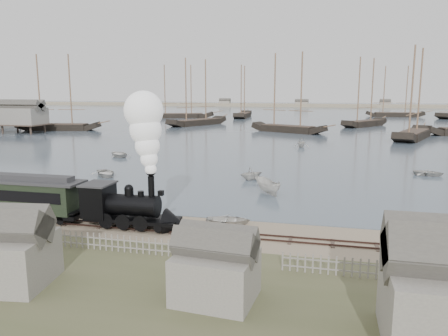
# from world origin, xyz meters

# --- Properties ---
(ground) EXTENTS (600.00, 600.00, 0.00)m
(ground) POSITION_xyz_m (0.00, 0.00, 0.00)
(ground) COLOR #9E8B70
(ground) RESTS_ON ground
(harbor_water) EXTENTS (600.00, 336.00, 0.06)m
(harbor_water) POSITION_xyz_m (0.00, 170.00, 0.03)
(harbor_water) COLOR #42515F
(harbor_water) RESTS_ON ground
(rail_track) EXTENTS (120.00, 1.80, 0.16)m
(rail_track) POSITION_xyz_m (0.00, -2.00, 0.04)
(rail_track) COLOR #37231E
(rail_track) RESTS_ON ground
(picket_fence_west) EXTENTS (19.00, 0.10, 1.20)m
(picket_fence_west) POSITION_xyz_m (-6.50, -7.00, 0.00)
(picket_fence_west) COLOR gray
(picket_fence_west) RESTS_ON ground
(picket_fence_east) EXTENTS (15.00, 0.10, 1.20)m
(picket_fence_east) POSITION_xyz_m (12.50, -7.50, 0.00)
(picket_fence_east) COLOR gray
(picket_fence_east) RESTS_ON ground
(shed_left) EXTENTS (5.00, 4.00, 4.10)m
(shed_left) POSITION_xyz_m (-10.00, -13.00, 0.00)
(shed_left) COLOR gray
(shed_left) RESTS_ON ground
(shed_mid) EXTENTS (4.00, 3.50, 3.60)m
(shed_mid) POSITION_xyz_m (2.00, -12.00, 0.00)
(shed_mid) COLOR gray
(shed_mid) RESTS_ON ground
(far_spit) EXTENTS (500.00, 20.00, 1.80)m
(far_spit) POSITION_xyz_m (0.00, 250.00, 0.00)
(far_spit) COLOR tan
(far_spit) RESTS_ON ground
(locomotive) EXTENTS (8.31, 3.10, 10.36)m
(locomotive) POSITION_xyz_m (-6.54, -2.00, 4.76)
(locomotive) COLOR black
(locomotive) RESTS_ON ground
(passenger_coach) EXTENTS (13.76, 2.65, 3.34)m
(passenger_coach) POSITION_xyz_m (-18.79, -2.00, 2.12)
(passenger_coach) COLOR black
(passenger_coach) RESTS_ON ground
(beached_dinghy) EXTENTS (3.05, 3.91, 0.74)m
(beached_dinghy) POSITION_xyz_m (-0.23, 0.64, 0.37)
(beached_dinghy) COLOR beige
(beached_dinghy) RESTS_ON ground
(rowboat_0) EXTENTS (5.11, 5.10, 0.87)m
(rowboat_0) POSITION_xyz_m (-19.63, 16.20, 0.50)
(rowboat_0) COLOR beige
(rowboat_0) RESTS_ON harbor_water
(rowboat_1) EXTENTS (3.97, 3.99, 1.59)m
(rowboat_1) POSITION_xyz_m (-1.48, 18.36, 0.86)
(rowboat_1) COLOR beige
(rowboat_1) RESTS_ON harbor_water
(rowboat_2) EXTENTS (4.15, 3.77, 1.58)m
(rowboat_2) POSITION_xyz_m (1.39, 11.69, 0.85)
(rowboat_2) COLOR beige
(rowboat_2) RESTS_ON harbor_water
(rowboat_3) EXTENTS (3.35, 4.10, 0.74)m
(rowboat_3) POSITION_xyz_m (19.89, 26.23, 0.43)
(rowboat_3) COLOR beige
(rowboat_3) RESTS_ON harbor_water
(rowboat_6) EXTENTS (5.31, 5.40, 0.92)m
(rowboat_6) POSITION_xyz_m (-25.70, 31.67, 0.52)
(rowboat_6) COLOR beige
(rowboat_6) RESTS_ON harbor_water
(rowboat_7) EXTENTS (3.52, 3.10, 1.75)m
(rowboat_7) POSITION_xyz_m (2.47, 50.42, 0.94)
(rowboat_7) COLOR beige
(rowboat_7) RESTS_ON harbor_water
(schooner_0) EXTENTS (22.39, 9.18, 20.00)m
(schooner_0) POSITION_xyz_m (-62.81, 70.32, 10.06)
(schooner_0) COLOR black
(schooner_0) RESTS_ON harbor_water
(schooner_1) EXTENTS (14.55, 22.66, 20.00)m
(schooner_1) POSITION_xyz_m (-31.76, 95.39, 10.06)
(schooner_1) COLOR black
(schooner_1) RESTS_ON harbor_water
(schooner_2) EXTENTS (20.19, 13.09, 20.00)m
(schooner_2) POSITION_xyz_m (-2.70, 79.21, 10.06)
(schooner_2) COLOR black
(schooner_2) RESTS_ON harbor_water
(schooner_3) EXTENTS (14.60, 18.45, 20.00)m
(schooner_3) POSITION_xyz_m (17.56, 102.39, 10.06)
(schooner_3) COLOR black
(schooner_3) RESTS_ON harbor_water
(schooner_6) EXTENTS (26.19, 14.26, 20.00)m
(schooner_6) POSITION_xyz_m (-48.17, 126.17, 10.06)
(schooner_6) COLOR black
(schooner_6) RESTS_ON harbor_water
(schooner_7) EXTENTS (5.79, 21.55, 20.00)m
(schooner_7) POSITION_xyz_m (-25.34, 134.84, 10.06)
(schooner_7) COLOR black
(schooner_7) RESTS_ON harbor_water
(schooner_8) EXTENTS (22.08, 6.30, 20.00)m
(schooner_8) POSITION_xyz_m (32.69, 152.53, 10.06)
(schooner_8) COLOR black
(schooner_8) RESTS_ON harbor_water
(schooner_10) EXTENTS (12.60, 22.69, 20.00)m
(schooner_10) POSITION_xyz_m (25.62, 70.93, 10.06)
(schooner_10) COLOR black
(schooner_10) RESTS_ON harbor_water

